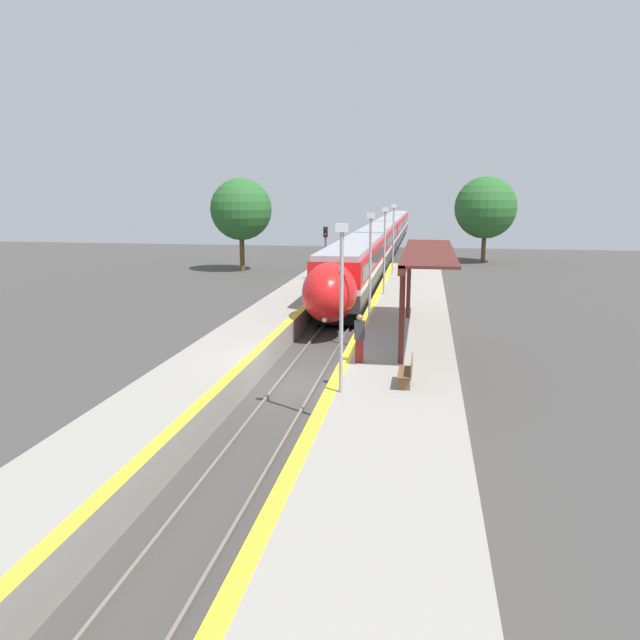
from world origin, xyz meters
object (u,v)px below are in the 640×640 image
at_px(train, 384,238).
at_px(lamppost_mid, 370,262).
at_px(lamppost_farthest, 393,234).
at_px(platform_bench, 408,371).
at_px(railway_signal, 326,254).
at_px(lamppost_far, 385,245).
at_px(person_waiting, 359,337).
at_px(lamppost_near, 341,298).

bearing_deg(train, lamppost_mid, -86.98).
bearing_deg(lamppost_farthest, platform_bench, -85.89).
bearing_deg(platform_bench, train, 94.83).
height_order(train, railway_signal, railway_signal).
relative_size(train, lamppost_mid, 15.67).
xyz_separation_m(train, platform_bench, (4.11, -48.62, -0.73)).
height_order(lamppost_far, lamppost_farthest, same).
xyz_separation_m(railway_signal, lamppost_far, (4.39, -5.07, 1.13)).
xyz_separation_m(railway_signal, lamppost_farthest, (4.39, 4.54, 1.13)).
height_order(train, person_waiting, train).
relative_size(train, lamppost_near, 15.67).
xyz_separation_m(lamppost_mid, lamppost_farthest, (0.00, 19.22, 0.00)).
bearing_deg(platform_bench, lamppost_mid, 103.13).
distance_m(railway_signal, lamppost_far, 6.80).
height_order(lamppost_near, lamppost_mid, same).
relative_size(platform_bench, lamppost_mid, 0.27).
relative_size(person_waiting, lamppost_farthest, 0.34).
xyz_separation_m(person_waiting, lamppost_far, (-0.19, 15.70, 2.03)).
bearing_deg(train, lamppost_farthest, -84.21).
height_order(lamppost_near, lamppost_far, same).
height_order(lamppost_near, lamppost_farthest, same).
xyz_separation_m(platform_bench, lamppost_near, (-2.00, -1.06, 2.49)).
xyz_separation_m(person_waiting, lamppost_near, (-0.19, -3.52, 2.03)).
xyz_separation_m(lamppost_far, lamppost_farthest, (0.00, 9.61, 0.00)).
distance_m(lamppost_near, lamppost_farthest, 28.83).
distance_m(lamppost_near, lamppost_mid, 9.61).
relative_size(railway_signal, lamppost_near, 0.92).
bearing_deg(lamppost_near, person_waiting, 86.91).
height_order(person_waiting, lamppost_farthest, lamppost_farthest).
xyz_separation_m(lamppost_near, lamppost_farthest, (0.00, 28.83, 0.00)).
relative_size(platform_bench, lamppost_farthest, 0.27).
distance_m(train, lamppost_mid, 40.16).
distance_m(train, person_waiting, 46.21).
bearing_deg(lamppost_mid, train, 93.02).
height_order(platform_bench, lamppost_near, lamppost_near).
relative_size(platform_bench, lamppost_far, 0.27).
distance_m(platform_bench, lamppost_mid, 9.13).
bearing_deg(railway_signal, person_waiting, -77.57).
relative_size(train, platform_bench, 57.44).
distance_m(lamppost_near, lamppost_far, 19.22).
bearing_deg(lamppost_mid, person_waiting, -88.21).
height_order(railway_signal, lamppost_mid, lamppost_mid).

